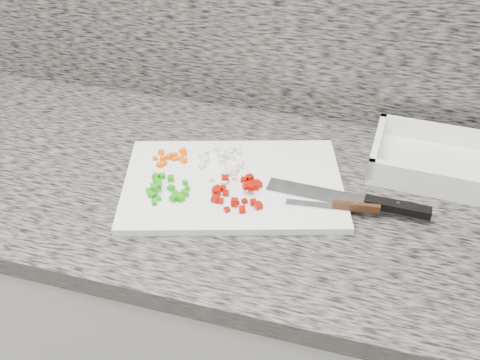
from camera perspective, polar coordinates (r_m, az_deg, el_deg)
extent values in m
cube|color=silver|center=(1.44, -4.86, -14.32)|extent=(3.92, 0.62, 0.86)
cube|color=#645F58|center=(1.13, -6.03, 0.03)|extent=(3.96, 0.64, 0.04)
cube|color=white|center=(1.07, -0.74, -0.36)|extent=(0.50, 0.40, 0.01)
cube|color=#FF6005|center=(1.11, -8.57, 1.65)|extent=(0.01, 0.01, 0.01)
cube|color=#FF6005|center=(1.12, -6.70, 2.34)|extent=(0.01, 0.01, 0.01)
cube|color=#FF6005|center=(1.11, -8.43, 1.67)|extent=(0.01, 0.01, 0.01)
cube|color=#FF6005|center=(1.11, -6.04, 2.11)|extent=(0.01, 0.01, 0.01)
cube|color=#FF6005|center=(1.13, -6.12, 2.45)|extent=(0.01, 0.01, 0.01)
cube|color=#FF6005|center=(1.15, -6.02, 3.16)|extent=(0.01, 0.01, 0.01)
cube|color=#FF6005|center=(1.13, -8.98, 2.32)|extent=(0.01, 0.01, 0.01)
cube|color=#FF6005|center=(1.13, -7.36, 2.63)|extent=(0.02, 0.02, 0.01)
cube|color=#FF6005|center=(1.15, -6.21, 3.11)|extent=(0.01, 0.01, 0.01)
cube|color=#FF6005|center=(1.13, -9.05, 2.31)|extent=(0.01, 0.01, 0.01)
cube|color=#FF6005|center=(1.12, -7.08, 2.27)|extent=(0.01, 0.01, 0.01)
cube|color=#FF6005|center=(1.13, -6.94, 2.66)|extent=(0.01, 0.01, 0.01)
cube|color=#FF6005|center=(1.11, -8.09, 1.82)|extent=(0.01, 0.01, 0.01)
cube|color=#FF6005|center=(1.15, -8.41, 2.95)|extent=(0.01, 0.01, 0.01)
cube|color=#FF6005|center=(1.11, -8.22, 2.35)|extent=(0.01, 0.01, 0.01)
cube|color=#FF6005|center=(1.12, -8.31, 2.13)|extent=(0.01, 0.01, 0.01)
cube|color=#FF6005|center=(1.14, -5.89, 2.86)|extent=(0.01, 0.01, 0.01)
cube|color=#FF6005|center=(1.13, -7.65, 2.43)|extent=(0.01, 0.01, 0.01)
cube|color=white|center=(1.07, -0.70, 0.65)|extent=(0.01, 0.01, 0.01)
cube|color=white|center=(1.10, -4.08, 1.56)|extent=(0.01, 0.01, 0.01)
cube|color=white|center=(1.11, -2.00, 2.12)|extent=(0.02, 0.02, 0.01)
cube|color=white|center=(1.11, -3.92, 2.13)|extent=(0.01, 0.01, 0.01)
cube|color=white|center=(1.14, -2.02, 3.23)|extent=(0.01, 0.01, 0.01)
cube|color=white|center=(1.14, -0.26, 3.35)|extent=(0.01, 0.01, 0.01)
cube|color=white|center=(1.14, -0.83, 3.26)|extent=(0.01, 0.01, 0.01)
cube|color=white|center=(1.11, -2.00, 2.69)|extent=(0.02, 0.02, 0.01)
cube|color=white|center=(1.08, -0.57, 1.10)|extent=(0.02, 0.02, 0.01)
cube|color=white|center=(1.13, -0.04, 2.99)|extent=(0.01, 0.01, 0.01)
cube|color=white|center=(1.14, -1.85, 3.01)|extent=(0.01, 0.01, 0.01)
cube|color=white|center=(1.08, -1.03, 0.96)|extent=(0.02, 0.02, 0.01)
cube|color=white|center=(1.13, -1.09, 2.93)|extent=(0.02, 0.02, 0.01)
cube|color=white|center=(1.14, -1.05, 3.36)|extent=(0.01, 0.01, 0.01)
cube|color=white|center=(1.07, -1.26, 0.72)|extent=(0.01, 0.01, 0.01)
cube|color=white|center=(1.14, -0.96, 3.29)|extent=(0.01, 0.01, 0.01)
cube|color=white|center=(1.13, -3.57, 2.93)|extent=(0.01, 0.01, 0.01)
cube|color=white|center=(1.09, -0.05, 1.59)|extent=(0.01, 0.01, 0.01)
cube|color=white|center=(1.12, -1.35, 2.62)|extent=(0.01, 0.01, 0.01)
cube|color=white|center=(1.14, -0.40, 3.38)|extent=(0.01, 0.01, 0.01)
cube|color=white|center=(1.12, -3.56, 2.29)|extent=(0.01, 0.01, 0.01)
cube|color=white|center=(1.11, -3.81, 2.11)|extent=(0.02, 0.02, 0.01)
cube|color=white|center=(1.12, -4.03, 2.59)|extent=(0.02, 0.02, 0.01)
cube|color=white|center=(1.12, -0.83, 2.43)|extent=(0.01, 0.01, 0.01)
cube|color=white|center=(1.10, 0.12, 1.93)|extent=(0.01, 0.01, 0.01)
cube|color=white|center=(1.09, -1.30, 1.36)|extent=(0.02, 0.02, 0.01)
cube|color=white|center=(1.14, -2.65, 3.37)|extent=(0.02, 0.02, 0.01)
cube|color=#229B0E|center=(1.02, -6.33, -1.93)|extent=(0.02, 0.02, 0.01)
cube|color=#229B0E|center=(1.02, -7.10, -1.93)|extent=(0.01, 0.01, 0.01)
cube|color=#229B0E|center=(1.03, -5.85, -1.48)|extent=(0.01, 0.01, 0.01)
cube|color=#229B0E|center=(1.03, -6.90, -1.40)|extent=(0.01, 0.01, 0.01)
cube|color=#229B0E|center=(1.05, -5.89, -0.28)|extent=(0.01, 0.01, 0.01)
cube|color=#229B0E|center=(1.05, -9.29, -0.61)|extent=(0.01, 0.01, 0.01)
cube|color=#229B0E|center=(1.03, -9.55, -1.44)|extent=(0.02, 0.02, 0.01)
cube|color=#229B0E|center=(1.04, -9.74, -1.12)|extent=(0.01, 0.01, 0.01)
cube|color=#229B0E|center=(1.06, -8.67, -0.35)|extent=(0.01, 0.01, 0.01)
cube|color=#229B0E|center=(1.02, -6.58, -1.82)|extent=(0.02, 0.02, 0.01)
cube|color=#229B0E|center=(1.04, -8.64, -0.60)|extent=(0.01, 0.01, 0.01)
cube|color=#229B0E|center=(1.03, -9.27, -1.58)|extent=(0.02, 0.02, 0.01)
cube|color=#229B0E|center=(1.04, -5.63, -0.88)|extent=(0.01, 0.01, 0.01)
cube|color=#229B0E|center=(1.03, -6.00, -1.37)|extent=(0.01, 0.01, 0.01)
cube|color=#229B0E|center=(1.07, -7.39, 0.17)|extent=(0.02, 0.02, 0.01)
cube|color=#229B0E|center=(1.03, -6.99, -1.54)|extent=(0.01, 0.01, 0.01)
cube|color=#229B0E|center=(1.01, -9.16, -2.41)|extent=(0.01, 0.01, 0.01)
cube|color=#229B0E|center=(1.04, -7.36, -0.85)|extent=(0.01, 0.01, 0.01)
cube|color=#229B0E|center=(1.02, -8.69, -1.92)|extent=(0.01, 0.01, 0.01)
cube|color=#229B0E|center=(1.03, -9.08, -0.82)|extent=(0.01, 0.01, 0.01)
cube|color=#229B0E|center=(1.08, -8.26, 0.43)|extent=(0.01, 0.01, 0.01)
cube|color=#229B0E|center=(1.08, -8.97, 0.37)|extent=(0.01, 0.01, 0.01)
cube|color=#229B0E|center=(1.06, -8.85, -0.10)|extent=(0.01, 0.01, 0.01)
cube|color=#9E0C02|center=(1.02, -1.52, -1.38)|extent=(0.01, 0.01, 0.01)
cube|color=#9E0C02|center=(1.02, -2.53, -1.27)|extent=(0.02, 0.02, 0.01)
cube|color=#9E0C02|center=(1.05, 0.39, 0.03)|extent=(0.01, 0.01, 0.01)
cube|color=#9E0C02|center=(1.06, -1.58, 0.11)|extent=(0.02, 0.02, 0.01)
cube|color=#9E0C02|center=(1.04, 0.67, -0.49)|extent=(0.01, 0.01, 0.01)
cube|color=#9E0C02|center=(1.01, -2.66, -2.02)|extent=(0.01, 0.01, 0.01)
cube|color=#9E0C02|center=(1.05, 1.77, -0.28)|extent=(0.01, 0.01, 0.01)
cube|color=#9E0C02|center=(1.05, 1.21, -0.43)|extent=(0.01, 0.01, 0.01)
cube|color=#9E0C02|center=(0.99, 1.94, -2.72)|extent=(0.02, 0.02, 0.01)
cube|color=#9E0C02|center=(1.00, -0.59, -2.31)|extent=(0.01, 0.01, 0.01)
cube|color=#9E0C02|center=(1.06, 1.04, 0.27)|extent=(0.02, 0.02, 0.01)
cube|color=#9E0C02|center=(0.98, 0.24, -3.16)|extent=(0.02, 0.02, 0.01)
cube|color=#9E0C02|center=(1.00, -0.42, -2.40)|extent=(0.01, 0.01, 0.01)
cube|color=#9E0C02|center=(1.01, -2.07, -2.24)|extent=(0.01, 0.01, 0.01)
cube|color=#9E0C02|center=(1.02, 0.56, -0.78)|extent=(0.01, 0.01, 0.01)
cube|color=#9E0C02|center=(1.03, -1.83, -0.89)|extent=(0.01, 0.01, 0.01)
cube|color=#9E0C02|center=(1.00, -0.57, -2.53)|extent=(0.01, 0.01, 0.01)
cube|color=#9E0C02|center=(1.04, 2.00, -0.46)|extent=(0.02, 0.02, 0.01)
cube|color=#9E0C02|center=(1.00, 1.42, -2.37)|extent=(0.02, 0.02, 0.01)
cube|color=#9E0C02|center=(1.02, 1.17, -0.82)|extent=(0.02, 0.02, 0.01)
cube|color=#9E0C02|center=(1.03, -2.44, -1.19)|extent=(0.02, 0.02, 0.01)
cube|color=#9E0C02|center=(1.00, 0.48, -2.26)|extent=(0.01, 0.01, 0.01)
cube|color=#9E0C02|center=(1.03, -2.40, -0.92)|extent=(0.02, 0.02, 0.01)
cube|color=#9E0C02|center=(0.99, -1.41, -3.17)|extent=(0.01, 0.01, 0.01)
cube|color=#9E0C02|center=(1.04, 1.76, -0.71)|extent=(0.01, 0.01, 0.01)
cube|color=#9E0C02|center=(1.02, -2.64, -1.34)|extent=(0.02, 0.02, 0.01)
cube|color=beige|center=(1.05, -1.40, -0.16)|extent=(0.01, 0.01, 0.01)
cube|color=beige|center=(1.05, -1.76, -0.37)|extent=(0.01, 0.01, 0.01)
cube|color=beige|center=(1.05, -1.83, -0.14)|extent=(0.01, 0.01, 0.01)
cube|color=beige|center=(1.06, -3.08, 0.03)|extent=(0.01, 0.01, 0.01)
cube|color=beige|center=(1.06, -1.79, 0.16)|extent=(0.01, 0.01, 0.01)
cube|color=beige|center=(1.06, -0.61, 0.18)|extent=(0.01, 0.01, 0.01)
cube|color=beige|center=(1.05, -1.49, -0.12)|extent=(0.01, 0.01, 0.01)
cube|color=beige|center=(1.08, -1.94, 0.70)|extent=(0.01, 0.01, 0.01)
cube|color=beige|center=(1.06, -1.81, -0.05)|extent=(0.01, 0.01, 0.01)
cube|color=beige|center=(1.06, -1.62, 0.06)|extent=(0.01, 0.01, 0.01)
cube|color=#BBBEC2|center=(1.04, 8.00, -1.41)|extent=(0.19, 0.05, 0.00)
cube|color=black|center=(1.03, 16.44, -2.77)|extent=(0.12, 0.03, 0.02)
cylinder|color=#BBBEC2|center=(1.02, 16.53, -2.39)|extent=(0.01, 0.01, 0.00)
cube|color=#BBBEC2|center=(1.01, 7.36, -2.59)|extent=(0.09, 0.03, 0.00)
cube|color=#432010|center=(1.01, 12.28, -2.82)|extent=(0.09, 0.02, 0.02)
cylinder|color=#BBBEC2|center=(1.00, 12.35, -2.42)|extent=(0.01, 0.01, 0.00)
cube|color=white|center=(1.18, 20.33, 1.25)|extent=(0.28, 0.21, 0.01)
cube|color=white|center=(1.25, 20.79, 4.63)|extent=(0.27, 0.03, 0.04)
cube|color=white|center=(1.09, 20.43, -0.22)|extent=(0.27, 0.03, 0.04)
cube|color=white|center=(1.17, 14.39, 3.63)|extent=(0.02, 0.20, 0.04)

